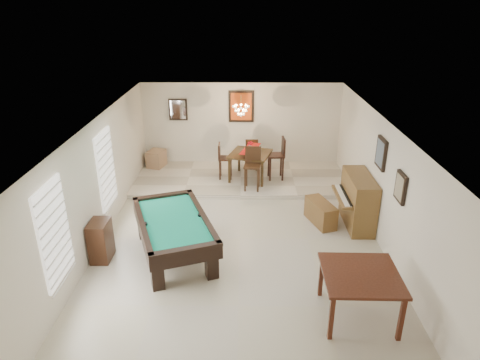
{
  "coord_description": "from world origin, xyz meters",
  "views": [
    {
      "loc": [
        0.08,
        -8.16,
        4.89
      ],
      "look_at": [
        0.0,
        0.6,
        1.15
      ],
      "focal_mm": 32.0,
      "sensor_mm": 36.0,
      "label": 1
    }
  ],
  "objects_px": {
    "pool_table": "(174,238)",
    "flower_vase": "(250,145)",
    "dining_chair_north": "(251,154)",
    "chandelier": "(241,106)",
    "upright_piano": "(352,201)",
    "piano_bench": "(321,213)",
    "dining_chair_south": "(252,169)",
    "dining_chair_west": "(225,161)",
    "square_table": "(358,295)",
    "corner_bench": "(156,159)",
    "apothecary_chest": "(101,241)",
    "dining_table": "(250,164)",
    "dining_chair_east": "(276,158)"
  },
  "relations": [
    {
      "from": "pool_table",
      "to": "flower_vase",
      "type": "distance_m",
      "value": 4.19
    },
    {
      "from": "dining_chair_north",
      "to": "chandelier",
      "type": "height_order",
      "value": "chandelier"
    },
    {
      "from": "pool_table",
      "to": "upright_piano",
      "type": "relative_size",
      "value": 1.69
    },
    {
      "from": "piano_bench",
      "to": "dining_chair_north",
      "type": "bearing_deg",
      "value": 116.67
    },
    {
      "from": "dining_chair_north",
      "to": "dining_chair_south",
      "type": "bearing_deg",
      "value": 87.62
    },
    {
      "from": "pool_table",
      "to": "dining_chair_west",
      "type": "bearing_deg",
      "value": 57.32
    },
    {
      "from": "square_table",
      "to": "chandelier",
      "type": "relative_size",
      "value": 2.03
    },
    {
      "from": "chandelier",
      "to": "pool_table",
      "type": "bearing_deg",
      "value": -108.86
    },
    {
      "from": "dining_chair_north",
      "to": "corner_bench",
      "type": "relative_size",
      "value": 1.76
    },
    {
      "from": "square_table",
      "to": "apothecary_chest",
      "type": "bearing_deg",
      "value": 160.68
    },
    {
      "from": "pool_table",
      "to": "flower_vase",
      "type": "height_order",
      "value": "flower_vase"
    },
    {
      "from": "pool_table",
      "to": "upright_piano",
      "type": "xyz_separation_m",
      "value": [
        3.9,
        1.36,
        0.2
      ]
    },
    {
      "from": "piano_bench",
      "to": "dining_table",
      "type": "relative_size",
      "value": 0.9
    },
    {
      "from": "square_table",
      "to": "dining_chair_east",
      "type": "xyz_separation_m",
      "value": [
        -0.98,
        5.63,
        0.3
      ]
    },
    {
      "from": "dining_chair_east",
      "to": "chandelier",
      "type": "xyz_separation_m",
      "value": [
        -0.99,
        0.04,
        1.48
      ]
    },
    {
      "from": "dining_chair_west",
      "to": "piano_bench",
      "type": "bearing_deg",
      "value": -136.39
    },
    {
      "from": "dining_chair_north",
      "to": "chandelier",
      "type": "bearing_deg",
      "value": 63.29
    },
    {
      "from": "dining_table",
      "to": "corner_bench",
      "type": "height_order",
      "value": "dining_table"
    },
    {
      "from": "apothecary_chest",
      "to": "corner_bench",
      "type": "xyz_separation_m",
      "value": [
        0.19,
        4.87,
        -0.05
      ]
    },
    {
      "from": "upright_piano",
      "to": "dining_table",
      "type": "relative_size",
      "value": 1.34
    },
    {
      "from": "pool_table",
      "to": "corner_bench",
      "type": "distance_m",
      "value": 4.91
    },
    {
      "from": "square_table",
      "to": "dining_chair_east",
      "type": "relative_size",
      "value": 1.01
    },
    {
      "from": "piano_bench",
      "to": "dining_chair_east",
      "type": "distance_m",
      "value": 2.62
    },
    {
      "from": "dining_chair_east",
      "to": "corner_bench",
      "type": "relative_size",
      "value": 2.16
    },
    {
      "from": "chandelier",
      "to": "corner_bench",
      "type": "bearing_deg",
      "value": 161.39
    },
    {
      "from": "dining_chair_north",
      "to": "dining_chair_east",
      "type": "bearing_deg",
      "value": 131.0
    },
    {
      "from": "square_table",
      "to": "dining_chair_west",
      "type": "distance_m",
      "value": 6.15
    },
    {
      "from": "dining_chair_west",
      "to": "dining_chair_east",
      "type": "bearing_deg",
      "value": -91.12
    },
    {
      "from": "piano_bench",
      "to": "flower_vase",
      "type": "xyz_separation_m",
      "value": [
        -1.62,
        2.41,
        0.85
      ]
    },
    {
      "from": "dining_chair_east",
      "to": "upright_piano",
      "type": "bearing_deg",
      "value": 28.83
    },
    {
      "from": "square_table",
      "to": "flower_vase",
      "type": "xyz_separation_m",
      "value": [
        -1.71,
        5.61,
        0.7
      ]
    },
    {
      "from": "piano_bench",
      "to": "flower_vase",
      "type": "height_order",
      "value": "flower_vase"
    },
    {
      "from": "dining_chair_east",
      "to": "dining_table",
      "type": "bearing_deg",
      "value": -92.8
    },
    {
      "from": "dining_chair_west",
      "to": "dining_chair_south",
      "type": "bearing_deg",
      "value": -136.3
    },
    {
      "from": "upright_piano",
      "to": "dining_chair_east",
      "type": "relative_size",
      "value": 1.2
    },
    {
      "from": "square_table",
      "to": "chandelier",
      "type": "height_order",
      "value": "chandelier"
    },
    {
      "from": "upright_piano",
      "to": "flower_vase",
      "type": "relative_size",
      "value": 6.53
    },
    {
      "from": "dining_chair_south",
      "to": "corner_bench",
      "type": "xyz_separation_m",
      "value": [
        -2.9,
        1.67,
        -0.32
      ]
    },
    {
      "from": "square_table",
      "to": "piano_bench",
      "type": "distance_m",
      "value": 3.21
    },
    {
      "from": "piano_bench",
      "to": "chandelier",
      "type": "relative_size",
      "value": 1.61
    },
    {
      "from": "dining_table",
      "to": "chandelier",
      "type": "distance_m",
      "value": 1.66
    },
    {
      "from": "dining_chair_east",
      "to": "piano_bench",
      "type": "bearing_deg",
      "value": 16.36
    },
    {
      "from": "square_table",
      "to": "chandelier",
      "type": "distance_m",
      "value": 6.26
    },
    {
      "from": "flower_vase",
      "to": "chandelier",
      "type": "relative_size",
      "value": 0.37
    },
    {
      "from": "dining_chair_north",
      "to": "dining_chair_west",
      "type": "bearing_deg",
      "value": 40.25
    },
    {
      "from": "square_table",
      "to": "apothecary_chest",
      "type": "xyz_separation_m",
      "value": [
        -4.75,
        1.66,
        -0.0
      ]
    },
    {
      "from": "square_table",
      "to": "corner_bench",
      "type": "xyz_separation_m",
      "value": [
        -4.56,
        6.54,
        -0.05
      ]
    },
    {
      "from": "dining_table",
      "to": "corner_bench",
      "type": "bearing_deg",
      "value": 162.03
    },
    {
      "from": "upright_piano",
      "to": "dining_chair_south",
      "type": "xyz_separation_m",
      "value": [
        -2.27,
        1.71,
        0.09
      ]
    },
    {
      "from": "piano_bench",
      "to": "chandelier",
      "type": "height_order",
      "value": "chandelier"
    }
  ]
}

